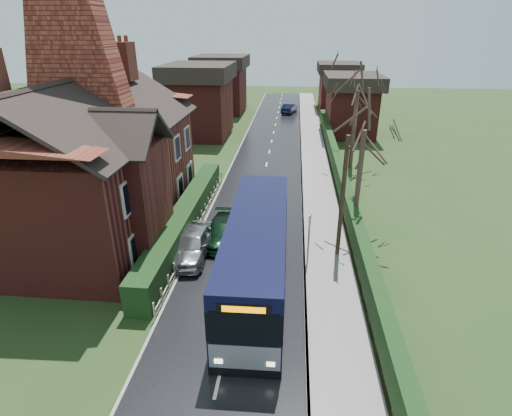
# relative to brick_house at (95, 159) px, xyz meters

# --- Properties ---
(ground) EXTENTS (140.00, 140.00, 0.00)m
(ground) POSITION_rel_brick_house_xyz_m (8.73, -4.78, -4.38)
(ground) COLOR #2B3E1A
(ground) RESTS_ON ground
(road) EXTENTS (6.00, 100.00, 0.02)m
(road) POSITION_rel_brick_house_xyz_m (8.73, 5.22, -4.37)
(road) COLOR black
(road) RESTS_ON ground
(pavement) EXTENTS (2.50, 100.00, 0.14)m
(pavement) POSITION_rel_brick_house_xyz_m (12.98, 5.22, -4.31)
(pavement) COLOR slate
(pavement) RESTS_ON ground
(kerb_right) EXTENTS (0.12, 100.00, 0.14)m
(kerb_right) POSITION_rel_brick_house_xyz_m (11.78, 5.22, -4.31)
(kerb_right) COLOR gray
(kerb_right) RESTS_ON ground
(kerb_left) EXTENTS (0.12, 100.00, 0.10)m
(kerb_left) POSITION_rel_brick_house_xyz_m (5.68, 5.22, -4.33)
(kerb_left) COLOR gray
(kerb_left) RESTS_ON ground
(front_hedge) EXTENTS (1.20, 16.00, 1.60)m
(front_hedge) POSITION_rel_brick_house_xyz_m (4.83, 0.22, -3.58)
(front_hedge) COLOR black
(front_hedge) RESTS_ON ground
(picket_fence) EXTENTS (0.10, 16.00, 0.90)m
(picket_fence) POSITION_rel_brick_house_xyz_m (5.58, 0.22, -3.93)
(picket_fence) COLOR tan
(picket_fence) RESTS_ON ground
(right_wall_hedge) EXTENTS (0.60, 50.00, 1.80)m
(right_wall_hedge) POSITION_rel_brick_house_xyz_m (14.53, 5.22, -3.36)
(right_wall_hedge) COLOR maroon
(right_wall_hedge) RESTS_ON ground
(brick_house) EXTENTS (9.30, 14.60, 10.30)m
(brick_house) POSITION_rel_brick_house_xyz_m (0.00, 0.00, 0.00)
(brick_house) COLOR maroon
(brick_house) RESTS_ON ground
(bus) EXTENTS (2.73, 11.27, 3.41)m
(bus) POSITION_rel_brick_house_xyz_m (9.53, -4.82, -2.68)
(bus) COLOR black
(bus) RESTS_ON ground
(car_silver) EXTENTS (1.86, 4.43, 1.50)m
(car_silver) POSITION_rel_brick_house_xyz_m (5.93, -2.58, -3.63)
(car_silver) COLOR #B8B8BD
(car_silver) RESTS_ON ground
(car_green) EXTENTS (1.71, 4.13, 1.19)m
(car_green) POSITION_rel_brick_house_xyz_m (7.13, -0.78, -3.78)
(car_green) COLOR black
(car_green) RESTS_ON ground
(car_distant) EXTENTS (2.42, 4.31, 1.34)m
(car_distant) POSITION_rel_brick_house_xyz_m (10.35, 36.85, -3.70)
(car_distant) COLOR black
(car_distant) RESTS_ON ground
(bus_stop_sign) EXTENTS (0.17, 0.45, 2.95)m
(bus_stop_sign) POSITION_rel_brick_house_xyz_m (11.93, -2.98, -2.43)
(bus_stop_sign) COLOR slate
(bus_stop_sign) RESTS_ON ground
(telegraph_pole) EXTENTS (0.22, 0.84, 6.50)m
(telegraph_pole) POSITION_rel_brick_house_xyz_m (13.53, -1.83, -1.08)
(telegraph_pole) COLOR black
(telegraph_pole) RESTS_ON ground
(tree_right_near) EXTENTS (4.04, 4.04, 8.73)m
(tree_right_near) POSITION_rel_brick_house_xyz_m (14.73, 0.99, 2.14)
(tree_right_near) COLOR #3E2D25
(tree_right_near) RESTS_ON ground
(tree_right_far) EXTENTS (4.77, 4.77, 9.21)m
(tree_right_far) POSITION_rel_brick_house_xyz_m (16.02, 13.24, 2.51)
(tree_right_far) COLOR #382921
(tree_right_far) RESTS_ON ground
(tree_house_side) EXTENTS (4.66, 4.66, 10.60)m
(tree_house_side) POSITION_rel_brick_house_xyz_m (-3.28, 5.22, 3.54)
(tree_house_side) COLOR #392E21
(tree_house_side) RESTS_ON ground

